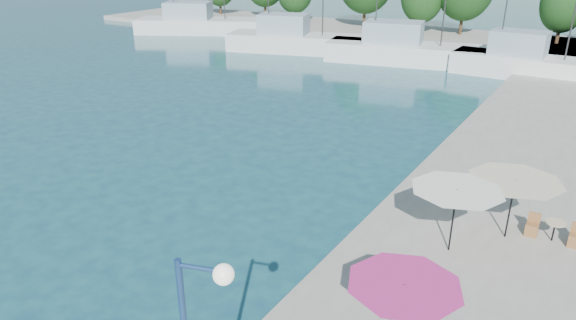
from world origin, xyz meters
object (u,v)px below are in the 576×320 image
Objects in this scene: trawler_04 at (538,66)px; umbrella_cream at (514,187)px; trawler_03 at (415,52)px; trawler_01 at (207,25)px; umbrella_pink at (404,293)px; umbrella_white at (456,196)px; trawler_02 at (303,42)px.

trawler_04 is 29.25m from umbrella_cream.
trawler_03 is 1.24× the size of trawler_04.
trawler_01 is at bearing 175.86° from trawler_04.
umbrella_cream is (1.10, 7.71, 0.02)m from umbrella_pink.
trawler_04 is at bearing -14.15° from trawler_03.
trawler_01 is 39.30m from trawler_04.
trawler_03 is at bearing 111.75° from umbrella_white.
trawler_02 is at bearing 132.20° from umbrella_cream.
trawler_03 is 32.49m from umbrella_cream.
trawler_03 is 5.85× the size of umbrella_white.
umbrella_white is 0.96× the size of umbrella_cream.
trawler_03 is at bearing 179.44° from trawler_04.
umbrella_white is at bearing -80.87° from trawler_03.
umbrella_pink is at bearing -98.10° from umbrella_cream.
trawler_03 is 39.21m from umbrella_pink.
trawler_01 is 1.10× the size of trawler_02.
trawler_02 is 1.16× the size of trawler_04.
trawler_03 reaches higher than umbrella_cream.
umbrella_pink is 5.74m from umbrella_white.
trawler_01 is 17.05m from trawler_02.
trawler_01 is at bearing 135.75° from umbrella_pink.
umbrella_cream is (13.94, -29.31, 1.55)m from trawler_03.
umbrella_pink is (24.73, -36.19, 1.53)m from trawler_02.
trawler_04 is at bearing 93.30° from umbrella_white.
umbrella_white is (1.79, -31.00, 1.61)m from trawler_04.
umbrella_cream is (3.25, -29.02, 1.55)m from trawler_04.
umbrella_pink is (12.85, -37.01, 1.53)m from trawler_03.
trawler_04 is at bearing 93.35° from umbrella_pink.
trawler_04 is at bearing -32.82° from trawler_01.
trawler_04 is 4.73× the size of umbrella_white.
trawler_03 is at bearing 109.14° from umbrella_pink.
umbrella_pink is 0.93× the size of umbrella_white.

